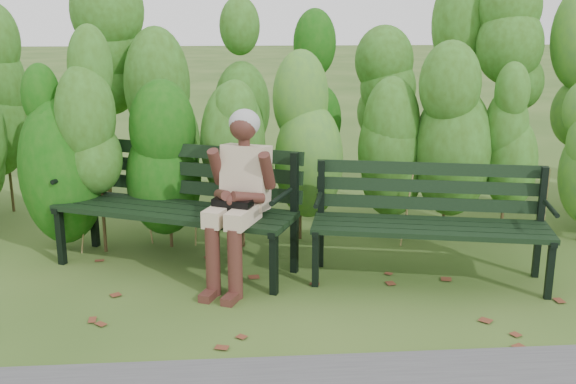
{
  "coord_description": "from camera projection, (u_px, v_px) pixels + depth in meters",
  "views": [
    {
      "loc": [
        -0.41,
        -4.8,
        2.14
      ],
      "look_at": [
        0.0,
        0.35,
        0.75
      ],
      "focal_mm": 42.0,
      "sensor_mm": 36.0,
      "label": 1
    }
  ],
  "objects": [
    {
      "name": "ground",
      "position": [
        292.0,
        297.0,
        5.21
      ],
      "size": [
        80.0,
        80.0,
        0.0
      ],
      "primitive_type": "plane",
      "color": "#2D4E19"
    },
    {
      "name": "hedge_band",
      "position": [
        276.0,
        103.0,
        6.67
      ],
      "size": [
        11.04,
        1.67,
        2.42
      ],
      "color": "#47381E",
      "rests_on": "ground"
    },
    {
      "name": "leaf_litter",
      "position": [
        303.0,
        288.0,
        5.37
      ],
      "size": [
        5.78,
        2.22,
        0.01
      ],
      "color": "brown",
      "rests_on": "ground"
    },
    {
      "name": "bench_left",
      "position": [
        180.0,
        197.0,
        5.75
      ],
      "size": [
        2.16,
        1.44,
        1.03
      ],
      "color": "black",
      "rests_on": "ground"
    },
    {
      "name": "bench_right",
      "position": [
        430.0,
        213.0,
        5.46
      ],
      "size": [
        1.96,
        1.0,
        0.94
      ],
      "color": "black",
      "rests_on": "ground"
    },
    {
      "name": "seated_woman",
      "position": [
        239.0,
        187.0,
        5.3
      ],
      "size": [
        0.64,
        0.84,
        1.4
      ],
      "color": "beige",
      "rests_on": "ground"
    }
  ]
}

